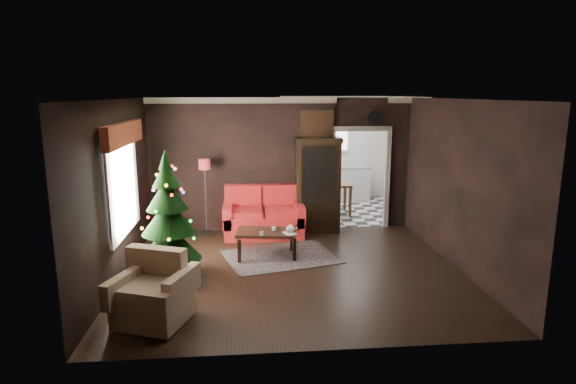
{
  "coord_description": "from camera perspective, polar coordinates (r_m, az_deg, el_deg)",
  "views": [
    {
      "loc": [
        -0.75,
        -7.4,
        2.9
      ],
      "look_at": [
        0.0,
        0.9,
        1.15
      ],
      "focal_mm": 29.63,
      "sensor_mm": 36.0,
      "label": 1
    }
  ],
  "objects": [
    {
      "name": "book",
      "position": [
        8.25,
        -0.36,
        -4.31
      ],
      "size": [
        0.17,
        0.08,
        0.25
      ],
      "primitive_type": "imported",
      "rotation": [
        0.0,
        0.0,
        0.39
      ],
      "color": "#7D6C51",
      "rests_on": "coffee_table"
    },
    {
      "name": "armchair",
      "position": [
        6.39,
        -15.85,
        -11.08
      ],
      "size": [
        1.1,
        1.1,
        0.88
      ],
      "primitive_type": null,
      "rotation": [
        0.0,
        0.0,
        -0.36
      ],
      "color": "tan",
      "rests_on": "ground"
    },
    {
      "name": "valance",
      "position": [
        7.85,
        -19.12,
        6.61
      ],
      "size": [
        0.12,
        2.1,
        0.35
      ],
      "primitive_type": "cube",
      "color": "brown",
      "rests_on": "wall_left"
    },
    {
      "name": "painting",
      "position": [
        9.99,
        3.51,
        8.11
      ],
      "size": [
        0.62,
        0.05,
        0.52
      ],
      "primitive_type": "cube",
      "color": "#A2663F",
      "rests_on": "wall_back"
    },
    {
      "name": "cup_b",
      "position": [
        8.25,
        -3.16,
        -4.97
      ],
      "size": [
        0.1,
        0.1,
        0.07
      ],
      "primitive_type": "cylinder",
      "rotation": [
        0.0,
        0.0,
        0.31
      ],
      "color": "silver",
      "rests_on": "coffee_table"
    },
    {
      "name": "wall_right",
      "position": [
        8.32,
        19.8,
        0.77
      ],
      "size": [
        0.0,
        5.5,
        5.5
      ],
      "primitive_type": "plane",
      "rotation": [
        1.57,
        0.0,
        -1.57
      ],
      "color": "black",
      "rests_on": "ground"
    },
    {
      "name": "coffee_table",
      "position": [
        8.57,
        -2.63,
        -6.19
      ],
      "size": [
        1.12,
        0.76,
        0.47
      ],
      "primitive_type": null,
      "rotation": [
        0.0,
        0.0,
        -0.13
      ],
      "color": "black",
      "rests_on": "rug"
    },
    {
      "name": "kitchen_counter",
      "position": [
        13.07,
        5.73,
        1.0
      ],
      "size": [
        1.8,
        0.6,
        0.9
      ],
      "primitive_type": "cube",
      "color": "silver",
      "rests_on": "ground"
    },
    {
      "name": "wall_clock",
      "position": [
        10.23,
        10.27,
        8.76
      ],
      "size": [
        0.32,
        0.32,
        0.06
      ],
      "primitive_type": "cylinder",
      "color": "white",
      "rests_on": "wall_back"
    },
    {
      "name": "wall_front",
      "position": [
        5.18,
        3.42,
        -5.01
      ],
      "size": [
        5.5,
        0.0,
        5.5
      ],
      "primitive_type": "plane",
      "rotation": [
        -1.57,
        0.0,
        0.0
      ],
      "color": "black",
      "rests_on": "ground"
    },
    {
      "name": "kitchen_floor",
      "position": [
        12.02,
        6.76,
        -2.18
      ],
      "size": [
        3.0,
        3.0,
        0.0
      ],
      "primitive_type": "plane",
      "color": "silver",
      "rests_on": "ground"
    },
    {
      "name": "wall_back",
      "position": [
        10.04,
        -0.83,
        3.27
      ],
      "size": [
        5.5,
        0.0,
        5.5
      ],
      "primitive_type": "plane",
      "rotation": [
        1.57,
        0.0,
        0.0
      ],
      "color": "black",
      "rests_on": "ground"
    },
    {
      "name": "left_window",
      "position": [
        7.98,
        -19.28,
        0.71
      ],
      "size": [
        0.05,
        1.6,
        1.4
      ],
      "primitive_type": "cube",
      "color": "white",
      "rests_on": "wall_left"
    },
    {
      "name": "curio_cabinet",
      "position": [
        9.98,
        3.58,
        0.57
      ],
      "size": [
        0.9,
        0.45,
        1.9
      ],
      "primitive_type": null,
      "color": "black",
      "rests_on": "ground"
    },
    {
      "name": "loveseat",
      "position": [
        9.76,
        -2.95,
        -2.39
      ],
      "size": [
        1.7,
        0.9,
        1.0
      ],
      "primitive_type": null,
      "color": "maroon",
      "rests_on": "ground"
    },
    {
      "name": "cup_a",
      "position": [
        8.53,
        -1.71,
        -4.41
      ],
      "size": [
        0.08,
        0.08,
        0.06
      ],
      "primitive_type": "cylinder",
      "rotation": [
        0.0,
        0.0,
        0.07
      ],
      "color": "white",
      "rests_on": "coffee_table"
    },
    {
      "name": "teapot",
      "position": [
        8.31,
        0.27,
        -4.49
      ],
      "size": [
        0.2,
        0.2,
        0.16
      ],
      "primitive_type": null,
      "rotation": [
        0.0,
        0.0,
        -0.16
      ],
      "color": "silver",
      "rests_on": "coffee_table"
    },
    {
      "name": "floor",
      "position": [
        7.98,
        0.59,
        -9.44
      ],
      "size": [
        5.5,
        5.5,
        0.0
      ],
      "primitive_type": "plane",
      "color": "black",
      "rests_on": "ground"
    },
    {
      "name": "floor_lamp",
      "position": [
        9.77,
        -9.85,
        -0.55
      ],
      "size": [
        0.3,
        0.3,
        1.53
      ],
      "primitive_type": null,
      "rotation": [
        0.0,
        0.0,
        0.18
      ],
      "color": "#282828",
      "rests_on": "ground"
    },
    {
      "name": "doorway",
      "position": [
        10.37,
        8.59,
        1.45
      ],
      "size": [
        1.1,
        0.1,
        2.1
      ],
      "primitive_type": null,
      "color": "silver",
      "rests_on": "ground"
    },
    {
      "name": "wall_left",
      "position": [
        7.81,
        -19.89,
        0.06
      ],
      "size": [
        0.0,
        5.5,
        5.5
      ],
      "primitive_type": "plane",
      "rotation": [
        1.57,
        0.0,
        1.57
      ],
      "color": "black",
      "rests_on": "ground"
    },
    {
      "name": "ceiling",
      "position": [
        7.44,
        0.64,
        11.08
      ],
      "size": [
        5.5,
        5.5,
        0.0
      ],
      "primitive_type": "plane",
      "rotation": [
        3.14,
        0.0,
        0.0
      ],
      "color": "white",
      "rests_on": "ground"
    },
    {
      "name": "christmas_tree",
      "position": [
        7.63,
        -14.2,
        -2.55
      ],
      "size": [
        1.02,
        1.02,
        1.89
      ],
      "primitive_type": null,
      "rotation": [
        0.0,
        0.0,
        -0.03
      ],
      "color": "black",
      "rests_on": "ground"
    },
    {
      "name": "kitchen_window",
      "position": [
        13.14,
        5.63,
        6.57
      ],
      "size": [
        0.7,
        0.06,
        0.7
      ],
      "primitive_type": "cube",
      "color": "white",
      "rests_on": "ground"
    },
    {
      "name": "rug",
      "position": [
        8.61,
        -0.84,
        -7.79
      ],
      "size": [
        2.2,
        1.83,
        0.01
      ],
      "primitive_type": "cube",
      "rotation": [
        0.0,
        0.0,
        0.26
      ],
      "color": "#524049",
      "rests_on": "ground"
    },
    {
      "name": "kitchen_table",
      "position": [
        11.59,
        5.65,
        -0.78
      ],
      "size": [
        0.7,
        0.7,
        0.75
      ],
      "primitive_type": null,
      "color": "brown",
      "rests_on": "ground"
    }
  ]
}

